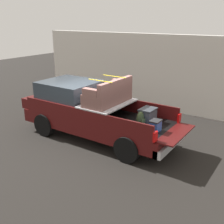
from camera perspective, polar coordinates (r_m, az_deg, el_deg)
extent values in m
plane|color=black|center=(9.93, -2.88, -5.38)|extent=(40.00, 40.00, 0.00)
cube|color=#470F0F|center=(9.69, -2.94, -2.04)|extent=(5.50, 1.92, 0.46)
cube|color=black|center=(8.97, 3.17, -2.09)|extent=(2.80, 1.80, 0.04)
cube|color=#470F0F|center=(8.16, -0.18, -2.52)|extent=(2.80, 0.06, 0.50)
cube|color=#470F0F|center=(9.66, 6.06, 0.83)|extent=(2.80, 0.06, 0.50)
cube|color=#470F0F|center=(9.63, -3.79, 0.84)|extent=(0.06, 1.80, 0.50)
cube|color=#470F0F|center=(8.30, 13.14, -4.37)|extent=(0.55, 1.80, 0.04)
cube|color=#B2B2B7|center=(9.21, -0.90, 1.79)|extent=(1.25, 1.92, 0.04)
cube|color=#470F0F|center=(10.36, -8.96, 1.97)|extent=(2.30, 1.92, 0.50)
cube|color=#2D3842|center=(10.16, -8.70, 4.76)|extent=(1.94, 1.76, 0.57)
cube|color=#470F0F|center=(11.32, -13.98, 2.76)|extent=(0.40, 1.82, 0.38)
cube|color=#B2B2B7|center=(8.50, 11.99, -6.38)|extent=(0.24, 1.92, 0.24)
cube|color=red|center=(7.58, 8.97, -5.08)|extent=(0.06, 0.20, 0.28)
cube|color=red|center=(9.10, 13.77, -1.25)|extent=(0.06, 0.20, 0.28)
cylinder|color=black|center=(10.28, -13.73, -2.56)|extent=(0.82, 0.30, 0.82)
cylinder|color=black|center=(11.45, -7.27, 0.06)|extent=(0.82, 0.30, 0.82)
cylinder|color=black|center=(8.21, 3.22, -7.69)|extent=(0.82, 0.30, 0.82)
cylinder|color=black|center=(9.63, 8.66, -3.73)|extent=(0.82, 0.30, 0.82)
cube|color=#474C56|center=(8.91, 7.40, -0.83)|extent=(0.40, 0.55, 0.41)
cube|color=#31353C|center=(8.84, 7.46, 0.57)|extent=(0.44, 0.59, 0.05)
ellipsoid|color=#384728|center=(8.61, 5.88, -1.36)|extent=(0.20, 0.34, 0.44)
ellipsoid|color=#384728|center=(8.59, 6.51, -1.92)|extent=(0.09, 0.24, 0.20)
cube|color=#3359B2|center=(8.26, 8.99, -2.93)|extent=(0.26, 0.34, 0.30)
cube|color=#262628|center=(8.20, 9.05, -1.83)|extent=(0.28, 0.36, 0.04)
cube|color=brown|center=(9.14, -0.91, 3.17)|extent=(0.81, 1.82, 0.42)
cube|color=brown|center=(8.86, 0.81, 5.40)|extent=(0.16, 1.82, 0.40)
cube|color=brown|center=(8.46, -4.36, 4.06)|extent=(0.57, 0.20, 0.22)
cube|color=brown|center=(9.74, 1.60, 6.10)|extent=(0.57, 0.20, 0.22)
cube|color=yellow|center=(8.67, -2.50, 6.50)|extent=(0.91, 0.03, 0.02)
cube|color=yellow|center=(9.32, 0.53, 7.40)|extent=(0.91, 0.03, 0.02)
cube|color=silver|center=(13.35, 6.42, 8.57)|extent=(11.47, 0.36, 3.42)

